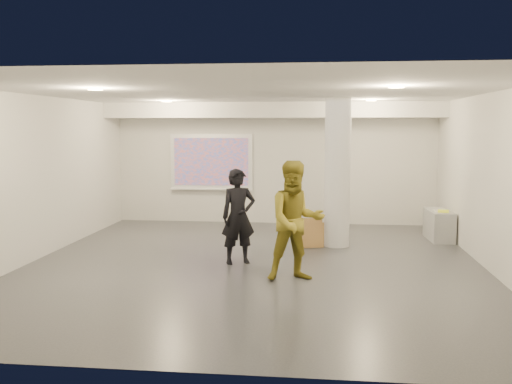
# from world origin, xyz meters

# --- Properties ---
(floor) EXTENTS (8.00, 9.00, 0.01)m
(floor) POSITION_xyz_m (0.00, 0.00, 0.00)
(floor) COLOR #37393E
(floor) RESTS_ON ground
(ceiling) EXTENTS (8.00, 9.00, 0.01)m
(ceiling) POSITION_xyz_m (0.00, 0.00, 3.00)
(ceiling) COLOR white
(ceiling) RESTS_ON floor
(wall_back) EXTENTS (8.00, 0.01, 3.00)m
(wall_back) POSITION_xyz_m (0.00, 4.50, 1.50)
(wall_back) COLOR silver
(wall_back) RESTS_ON floor
(wall_front) EXTENTS (8.00, 0.01, 3.00)m
(wall_front) POSITION_xyz_m (0.00, -4.50, 1.50)
(wall_front) COLOR silver
(wall_front) RESTS_ON floor
(wall_left) EXTENTS (0.01, 9.00, 3.00)m
(wall_left) POSITION_xyz_m (-4.00, 0.00, 1.50)
(wall_left) COLOR silver
(wall_left) RESTS_ON floor
(wall_right) EXTENTS (0.01, 9.00, 3.00)m
(wall_right) POSITION_xyz_m (4.00, 0.00, 1.50)
(wall_right) COLOR silver
(wall_right) RESTS_ON floor
(soffit_band) EXTENTS (8.00, 1.10, 0.36)m
(soffit_band) POSITION_xyz_m (0.00, 3.95, 2.82)
(soffit_band) COLOR silver
(soffit_band) RESTS_ON ceiling
(downlight_nw) EXTENTS (0.22, 0.22, 0.02)m
(downlight_nw) POSITION_xyz_m (-2.20, 2.50, 2.98)
(downlight_nw) COLOR #F9DB96
(downlight_nw) RESTS_ON ceiling
(downlight_ne) EXTENTS (0.22, 0.22, 0.02)m
(downlight_ne) POSITION_xyz_m (2.20, 2.50, 2.98)
(downlight_ne) COLOR #F9DB96
(downlight_ne) RESTS_ON ceiling
(downlight_sw) EXTENTS (0.22, 0.22, 0.02)m
(downlight_sw) POSITION_xyz_m (-2.20, -1.50, 2.98)
(downlight_sw) COLOR #F9DB96
(downlight_sw) RESTS_ON ceiling
(downlight_se) EXTENTS (0.22, 0.22, 0.02)m
(downlight_se) POSITION_xyz_m (2.20, -1.50, 2.98)
(downlight_se) COLOR #F9DB96
(downlight_se) RESTS_ON ceiling
(column) EXTENTS (0.52, 0.52, 3.00)m
(column) POSITION_xyz_m (1.50, 1.80, 1.50)
(column) COLOR white
(column) RESTS_ON floor
(projection_screen) EXTENTS (2.10, 0.13, 1.42)m
(projection_screen) POSITION_xyz_m (-1.60, 4.45, 1.53)
(projection_screen) COLOR white
(projection_screen) RESTS_ON wall_back
(credenza) EXTENTS (0.50, 1.11, 0.64)m
(credenza) POSITION_xyz_m (3.72, 2.71, 0.32)
(credenza) COLOR #919496
(credenza) RESTS_ON floor
(papers_stack) EXTENTS (0.23, 0.29, 0.02)m
(papers_stack) POSITION_xyz_m (3.69, 2.58, 0.65)
(papers_stack) COLOR silver
(papers_stack) RESTS_ON credenza
(postit_pad) EXTENTS (0.27, 0.34, 0.03)m
(postit_pad) POSITION_xyz_m (3.76, 2.51, 0.65)
(postit_pad) COLOR #E2F12A
(postit_pad) RESTS_ON credenza
(cardboard_back) EXTENTS (0.58, 0.31, 0.60)m
(cardboard_back) POSITION_xyz_m (0.95, 1.56, 0.30)
(cardboard_back) COLOR olive
(cardboard_back) RESTS_ON floor
(cardboard_front) EXTENTS (0.46, 0.13, 0.51)m
(cardboard_front) POSITION_xyz_m (1.02, 1.64, 0.25)
(cardboard_front) COLOR olive
(cardboard_front) RESTS_ON floor
(woman) EXTENTS (0.73, 0.62, 1.69)m
(woman) POSITION_xyz_m (-0.28, 0.09, 0.84)
(woman) COLOR black
(woman) RESTS_ON floor
(man) EXTENTS (1.09, 0.95, 1.90)m
(man) POSITION_xyz_m (0.78, -0.92, 0.95)
(man) COLOR olive
(man) RESTS_ON floor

